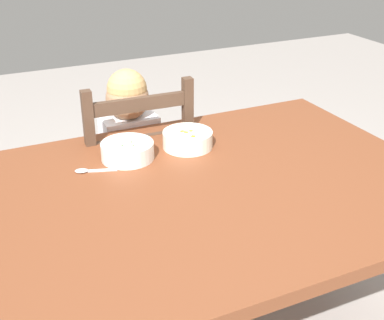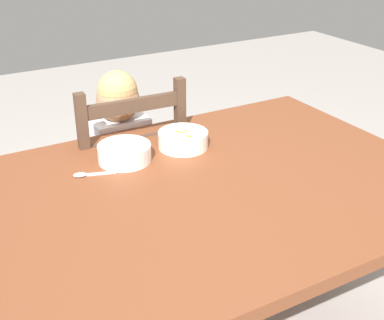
# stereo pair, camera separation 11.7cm
# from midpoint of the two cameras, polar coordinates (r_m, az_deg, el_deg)

# --- Properties ---
(dining_table) EXTENTS (1.43, 1.06, 0.73)m
(dining_table) POSITION_cam_midpoint_polar(r_m,az_deg,el_deg) (1.69, 0.54, -5.02)
(dining_table) COLOR brown
(dining_table) RESTS_ON ground
(dining_chair) EXTENTS (0.44, 0.44, 0.93)m
(dining_chair) POSITION_cam_midpoint_polar(r_m,az_deg,el_deg) (2.21, -8.75, -3.12)
(dining_chair) COLOR #4D3627
(dining_chair) RESTS_ON ground
(child_figure) EXTENTS (0.32, 0.31, 0.94)m
(child_figure) POSITION_cam_midpoint_polar(r_m,az_deg,el_deg) (2.13, -8.97, 0.97)
(child_figure) COLOR white
(child_figure) RESTS_ON ground
(bowl_of_peas) EXTENTS (0.18, 0.18, 0.06)m
(bowl_of_peas) POSITION_cam_midpoint_polar(r_m,az_deg,el_deg) (1.79, -9.20, 0.79)
(bowl_of_peas) COLOR white
(bowl_of_peas) RESTS_ON dining_table
(bowl_of_carrots) EXTENTS (0.18, 0.18, 0.06)m
(bowl_of_carrots) POSITION_cam_midpoint_polar(r_m,az_deg,el_deg) (1.87, -2.77, 2.25)
(bowl_of_carrots) COLOR white
(bowl_of_carrots) RESTS_ON dining_table
(spoon) EXTENTS (0.14, 0.06, 0.01)m
(spoon) POSITION_cam_midpoint_polar(r_m,az_deg,el_deg) (1.73, -13.28, -1.56)
(spoon) COLOR silver
(spoon) RESTS_ON dining_table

